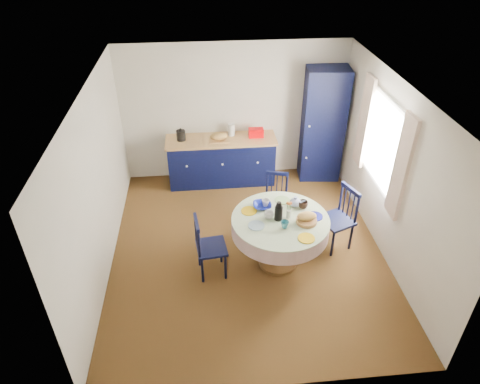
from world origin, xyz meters
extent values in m
plane|color=black|center=(0.00, 0.00, 0.00)|extent=(4.50, 4.50, 0.00)
plane|color=white|center=(0.00, 0.00, 2.50)|extent=(4.50, 4.50, 0.00)
cube|color=beige|center=(0.00, 2.25, 1.25)|extent=(4.00, 0.02, 2.50)
cube|color=beige|center=(-2.00, 0.00, 1.25)|extent=(0.02, 4.50, 2.50)
cube|color=beige|center=(2.00, 0.00, 1.25)|extent=(0.02, 4.50, 2.50)
plane|color=white|center=(2.00, 0.30, 1.50)|extent=(0.00, 1.20, 1.20)
cube|color=white|center=(1.92, -0.40, 1.55)|extent=(0.05, 0.34, 1.45)
cube|color=white|center=(1.92, 1.00, 1.55)|extent=(0.05, 0.34, 1.45)
cube|color=black|center=(-0.26, 1.96, 0.42)|extent=(1.91, 0.58, 0.84)
cube|color=tan|center=(-0.26, 1.96, 0.86)|extent=(1.97, 0.62, 0.04)
cube|color=#B40003|center=(0.37, 1.99, 0.96)|extent=(0.26, 0.14, 0.16)
cube|color=tan|center=(-0.30, 1.89, 0.89)|extent=(0.34, 0.24, 0.02)
ellipsoid|color=#BD8849|center=(-0.30, 1.89, 0.97)|extent=(0.31, 0.20, 0.13)
cylinder|color=silver|center=(-0.06, 2.09, 0.99)|extent=(0.12, 0.12, 0.22)
cube|color=black|center=(1.58, 2.00, 1.04)|extent=(0.78, 0.59, 2.09)
cylinder|color=white|center=(1.30, 1.73, 1.15)|extent=(0.04, 0.02, 0.04)
cylinder|color=white|center=(1.30, 1.73, 0.52)|extent=(0.04, 0.02, 0.04)
cylinder|color=#503A16|center=(0.41, -0.35, 0.03)|extent=(0.55, 0.55, 0.05)
cylinder|color=#503A16|center=(0.41, -0.35, 0.40)|extent=(0.12, 0.12, 0.74)
cylinder|color=#503A16|center=(0.41, -0.35, 0.78)|extent=(1.27, 1.27, 0.03)
cylinder|color=silver|center=(0.41, -0.35, 0.69)|extent=(1.33, 1.33, 0.22)
cylinder|color=white|center=(0.41, -0.35, 0.80)|extent=(1.33, 1.33, 0.01)
cylinder|color=#7E9DAB|center=(0.06, -0.47, 0.81)|extent=(0.22, 0.22, 0.01)
cylinder|color=#C7980C|center=(0.66, -0.79, 0.81)|extent=(0.22, 0.22, 0.01)
cylinder|color=navy|center=(0.88, -0.35, 0.81)|extent=(0.22, 0.22, 0.01)
cylinder|color=#7FA363|center=(0.51, 0.07, 0.81)|extent=(0.22, 0.22, 0.01)
cylinder|color=#C7980C|center=(0.00, -0.14, 0.81)|extent=(0.22, 0.22, 0.01)
cylinder|color=olive|center=(0.74, -0.46, 0.83)|extent=(0.28, 0.28, 0.05)
ellipsoid|color=#BD8849|center=(0.74, -0.46, 0.91)|extent=(0.26, 0.16, 0.11)
cube|color=silver|center=(0.25, -0.29, 0.83)|extent=(0.10, 0.07, 0.04)
cylinder|color=black|center=(-0.36, -0.59, 0.21)|extent=(0.04, 0.04, 0.43)
cylinder|color=black|center=(-0.40, -0.25, 0.21)|extent=(0.04, 0.04, 0.43)
cylinder|color=black|center=(-0.68, -0.62, 0.21)|extent=(0.04, 0.04, 0.43)
cylinder|color=black|center=(-0.72, -0.29, 0.21)|extent=(0.04, 0.04, 0.43)
cube|color=black|center=(-0.54, -0.44, 0.45)|extent=(0.45, 0.46, 0.04)
cylinder|color=black|center=(-0.70, -0.63, 0.69)|extent=(0.04, 0.04, 0.48)
cylinder|color=black|center=(-0.74, -0.29, 0.69)|extent=(0.04, 0.04, 0.48)
cube|color=black|center=(-0.72, -0.46, 0.91)|extent=(0.08, 0.38, 0.06)
cylinder|color=black|center=(-0.71, -0.55, 0.67)|extent=(0.02, 0.02, 0.40)
cylinder|color=black|center=(-0.72, -0.46, 0.67)|extent=(0.02, 0.02, 0.40)
cylinder|color=black|center=(-0.73, -0.37, 0.67)|extent=(0.02, 0.02, 0.40)
cylinder|color=black|center=(0.33, 0.49, 0.20)|extent=(0.03, 0.03, 0.40)
cylinder|color=black|center=(0.64, 0.42, 0.20)|extent=(0.03, 0.03, 0.40)
cylinder|color=black|center=(0.40, 0.78, 0.20)|extent=(0.03, 0.03, 0.40)
cylinder|color=black|center=(0.71, 0.71, 0.20)|extent=(0.03, 0.03, 0.40)
cube|color=black|center=(0.52, 0.60, 0.42)|extent=(0.46, 0.45, 0.04)
cylinder|color=black|center=(0.40, 0.79, 0.64)|extent=(0.03, 0.03, 0.44)
cylinder|color=black|center=(0.71, 0.72, 0.64)|extent=(0.03, 0.03, 0.44)
cube|color=black|center=(0.56, 0.76, 0.84)|extent=(0.35, 0.11, 0.06)
cylinder|color=black|center=(0.48, 0.78, 0.62)|extent=(0.02, 0.02, 0.37)
cylinder|color=black|center=(0.56, 0.76, 0.62)|extent=(0.02, 0.02, 0.37)
cylinder|color=black|center=(0.64, 0.74, 0.62)|extent=(0.02, 0.02, 0.37)
cylinder|color=black|center=(1.09, 0.06, 0.23)|extent=(0.04, 0.04, 0.46)
cylinder|color=black|center=(1.22, -0.27, 0.23)|extent=(0.04, 0.04, 0.46)
cylinder|color=black|center=(1.40, 0.19, 0.23)|extent=(0.04, 0.04, 0.46)
cylinder|color=black|center=(1.54, -0.15, 0.23)|extent=(0.04, 0.04, 0.46)
cube|color=black|center=(1.31, -0.04, 0.48)|extent=(0.56, 0.57, 0.04)
cylinder|color=black|center=(1.42, 0.19, 0.73)|extent=(0.04, 0.04, 0.51)
cylinder|color=black|center=(1.56, -0.14, 0.73)|extent=(0.04, 0.04, 0.51)
cube|color=black|center=(1.49, 0.03, 0.96)|extent=(0.19, 0.39, 0.06)
cylinder|color=black|center=(1.46, 0.12, 0.71)|extent=(0.02, 0.02, 0.42)
cylinder|color=black|center=(1.49, 0.03, 0.71)|extent=(0.02, 0.02, 0.42)
cylinder|color=black|center=(1.53, -0.06, 0.71)|extent=(0.02, 0.02, 0.42)
imported|color=silver|center=(0.26, -0.32, 0.86)|extent=(0.13, 0.13, 0.10)
imported|color=#28646F|center=(0.43, -0.55, 0.86)|extent=(0.11, 0.11, 0.10)
imported|color=black|center=(0.76, -0.13, 0.86)|extent=(0.14, 0.14, 0.11)
imported|color=silver|center=(0.25, -0.03, 0.86)|extent=(0.11, 0.11, 0.10)
imported|color=navy|center=(0.20, -0.07, 0.84)|extent=(0.26, 0.26, 0.06)
camera|label=1|loc=(-0.58, -4.87, 4.34)|focal=32.00mm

